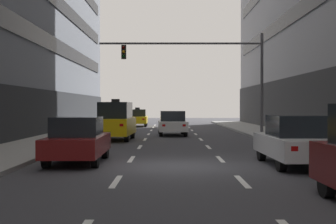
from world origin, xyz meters
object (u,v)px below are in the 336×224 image
traffic_signal_0 (211,65)px  car_driving_0 (173,123)px  taxi_driving_2 (116,121)px  car_parked_1 (296,141)px  car_driving_3 (78,140)px  taxi_driving_1 (138,118)px

traffic_signal_0 → car_driving_0: bearing=124.4°
car_driving_0 → taxi_driving_2: size_ratio=0.97×
car_driving_0 → car_parked_1: size_ratio=1.00×
car_driving_3 → car_parked_1: size_ratio=0.96×
car_driving_0 → taxi_driving_2: (-3.34, -4.32, 0.29)m
car_driving_0 → taxi_driving_1: bearing=103.7°
car_driving_3 → traffic_signal_0: traffic_signal_0 is taller
car_driving_0 → taxi_driving_2: taxi_driving_2 is taller
taxi_driving_1 → taxi_driving_2: size_ratio=0.96×
car_driving_3 → car_parked_1: (7.36, -0.77, 0.03)m
taxi_driving_1 → car_parked_1: bearing=-76.1°
taxi_driving_1 → car_driving_0: bearing=-76.3°
taxi_driving_2 → car_driving_3: size_ratio=1.07×
taxi_driving_2 → car_parked_1: taxi_driving_2 is taller
taxi_driving_1 → car_driving_3: taxi_driving_1 is taller
taxi_driving_2 → traffic_signal_0: bearing=10.1°
taxi_driving_2 → taxi_driving_1: bearing=89.7°
taxi_driving_2 → traffic_signal_0: size_ratio=0.47×
car_driving_0 → taxi_driving_1: 13.69m
car_driving_0 → traffic_signal_0: traffic_signal_0 is taller
taxi_driving_2 → car_parked_1: bearing=-57.3°
taxi_driving_2 → traffic_signal_0: traffic_signal_0 is taller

